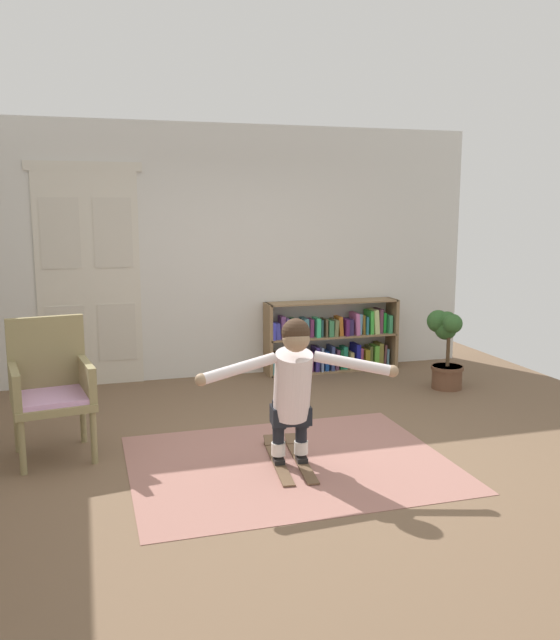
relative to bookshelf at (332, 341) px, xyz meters
name	(u,v)px	position (x,y,z in m)	size (l,w,h in m)	color
ground_plane	(295,448)	(-1.24, -2.39, -0.37)	(7.20, 7.20, 0.00)	brown
back_wall	(227,252)	(-1.24, 0.21, 1.08)	(6.00, 0.10, 2.90)	silver
double_door	(89,276)	(-2.80, 0.15, 0.86)	(1.22, 0.05, 2.45)	beige
rug	(290,463)	(-1.38, -2.69, -0.37)	(2.45, 1.93, 0.01)	#9E6A5F
bookshelf	(332,341)	(0.00, 0.00, 0.00)	(1.64, 0.30, 0.86)	#8A6D4C
wicker_chair	(51,384)	(-3.14, -1.96, 0.21)	(0.68, 0.68, 1.10)	#8D8054
potted_plant	(446,345)	(0.91, -1.09, 0.11)	(0.36, 0.48, 0.86)	brown
skis_pair	(289,459)	(-1.37, -2.65, -0.35)	(0.37, 0.95, 0.07)	brown
person_skier	(293,382)	(-1.39, -2.81, 0.31)	(1.48, 0.59, 1.11)	white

